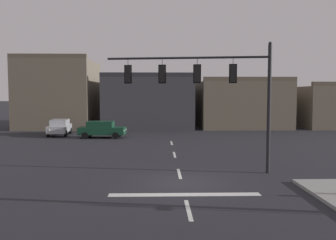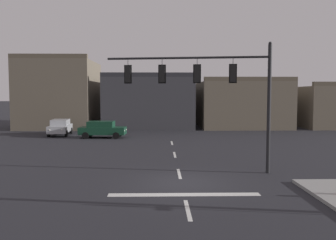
{
  "view_description": "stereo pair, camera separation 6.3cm",
  "coord_description": "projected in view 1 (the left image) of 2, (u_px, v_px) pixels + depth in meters",
  "views": [
    {
      "loc": [
        -1.06,
        -16.86,
        4.23
      ],
      "look_at": [
        -0.55,
        4.07,
        2.72
      ],
      "focal_mm": 38.54,
      "sensor_mm": 36.0,
      "label": 1
    },
    {
      "loc": [
        -1.0,
        -16.86,
        4.23
      ],
      "look_at": [
        -0.55,
        4.07,
        2.72
      ],
      "focal_mm": 38.54,
      "sensor_mm": 36.0,
      "label": 2
    }
  ],
  "objects": [
    {
      "name": "ground_plane",
      "position": [
        182.0,
        183.0,
        17.14
      ],
      "size": [
        400.0,
        400.0,
        0.0
      ],
      "primitive_type": "plane",
      "color": "#232328"
    },
    {
      "name": "building_row",
      "position": [
        189.0,
        102.0,
        47.15
      ],
      "size": [
        44.64,
        13.81,
        8.77
      ],
      "color": "#665B4C",
      "rests_on": "ground"
    },
    {
      "name": "car_lot_nearside",
      "position": [
        60.0,
        127.0,
        37.03
      ],
      "size": [
        2.2,
        4.56,
        1.61
      ],
      "color": "#9EA0A5",
      "rests_on": "ground"
    },
    {
      "name": "signal_mast_near_side",
      "position": [
        211.0,
        83.0,
        19.37
      ],
      "size": [
        8.77,
        1.45,
        6.96
      ],
      "color": "black",
      "rests_on": "ground"
    },
    {
      "name": "lane_centreline",
      "position": [
        179.0,
        174.0,
        19.13
      ],
      "size": [
        0.16,
        26.4,
        0.01
      ],
      "color": "silver",
      "rests_on": "ground"
    },
    {
      "name": "car_lot_middle",
      "position": [
        102.0,
        129.0,
        34.72
      ],
      "size": [
        4.53,
        2.11,
        1.61
      ],
      "color": "#143D28",
      "rests_on": "ground"
    },
    {
      "name": "stop_bar_paint",
      "position": [
        185.0,
        195.0,
        15.15
      ],
      "size": [
        6.4,
        0.5,
        0.01
      ],
      "primitive_type": "cube",
      "color": "silver",
      "rests_on": "ground"
    }
  ]
}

